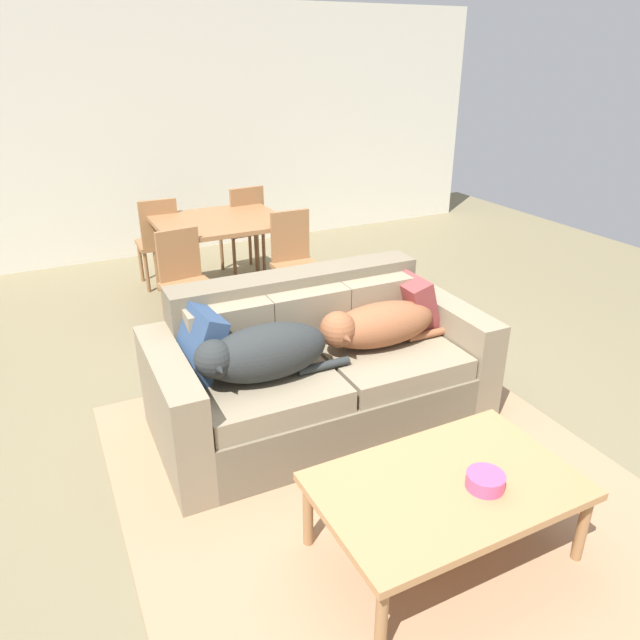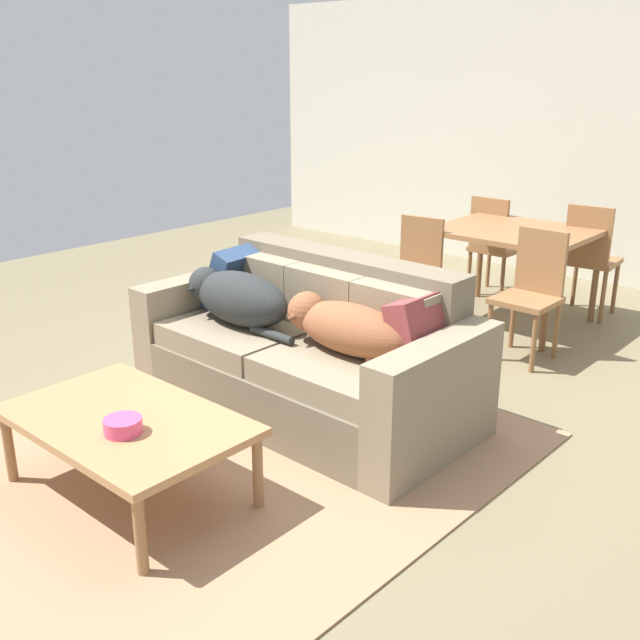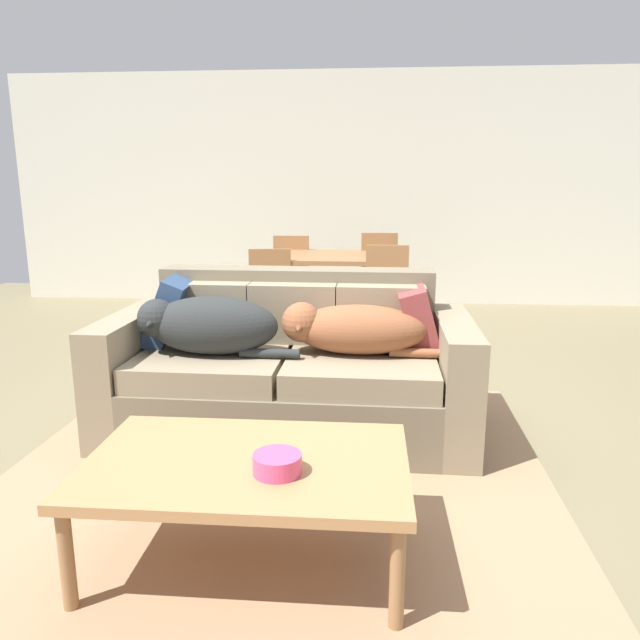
{
  "view_description": "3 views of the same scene",
  "coord_description": "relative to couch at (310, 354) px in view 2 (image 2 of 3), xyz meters",
  "views": [
    {
      "loc": [
        -1.59,
        -2.94,
        2.2
      ],
      "look_at": [
        -0.09,
        0.03,
        0.68
      ],
      "focal_mm": 33.45,
      "sensor_mm": 36.0,
      "label": 1
    },
    {
      "loc": [
        2.63,
        -3.01,
        1.96
      ],
      "look_at": [
        0.01,
        -0.04,
        0.6
      ],
      "focal_mm": 41.25,
      "sensor_mm": 36.0,
      "label": 2
    },
    {
      "loc": [
        0.32,
        -3.28,
        1.4
      ],
      "look_at": [
        0.07,
        -0.19,
        0.7
      ],
      "focal_mm": 33.46,
      "sensor_mm": 36.0,
      "label": 3
    }
  ],
  "objects": [
    {
      "name": "dining_chair_far_right",
      "position": [
        0.54,
        2.81,
        0.18
      ],
      "size": [
        0.43,
        0.43,
        0.94
      ],
      "rotation": [
        0.0,
        0.0,
        3.23
      ],
      "color": "#95653D",
      "rests_on": "ground"
    },
    {
      "name": "dining_chair_far_left",
      "position": [
        -0.34,
        2.82,
        0.15
      ],
      "size": [
        0.41,
        0.41,
        0.91
      ],
      "rotation": [
        0.0,
        0.0,
        3.12
      ],
      "color": "#95653D",
      "rests_on": "ground"
    },
    {
      "name": "area_rug",
      "position": [
        -0.0,
        -0.78,
        -0.34
      ],
      "size": [
        2.72,
        3.06,
        0.01
      ],
      "primitive_type": "cube",
      "rotation": [
        0.0,
        0.0,
        -0.02
      ],
      "color": "#A17A59",
      "rests_on": "ground"
    },
    {
      "name": "dog_on_left_cushion",
      "position": [
        -0.44,
        -0.17,
        0.31
      ],
      "size": [
        0.9,
        0.34,
        0.32
      ],
      "rotation": [
        0.0,
        0.0,
        -0.02
      ],
      "color": "#292C2C",
      "rests_on": "couch"
    },
    {
      "name": "back_partition",
      "position": [
        0.12,
        3.99,
        1.0
      ],
      "size": [
        8.0,
        0.12,
        2.7
      ],
      "primitive_type": "cube",
      "color": "beige",
      "rests_on": "ground"
    },
    {
      "name": "dining_chair_near_left",
      "position": [
        -0.39,
        1.65,
        0.14
      ],
      "size": [
        0.44,
        0.44,
        0.87
      ],
      "rotation": [
        0.0,
        0.0,
        0.11
      ],
      "color": "#95653D",
      "rests_on": "ground"
    },
    {
      "name": "ground_plane",
      "position": [
        0.12,
        -0.01,
        -0.35
      ],
      "size": [
        10.0,
        10.0,
        0.0
      ],
      "primitive_type": "plane",
      "color": "#766A4C"
    },
    {
      "name": "dog_on_right_cushion",
      "position": [
        0.35,
        -0.1,
        0.28
      ],
      "size": [
        0.93,
        0.34,
        0.29
      ],
      "rotation": [
        0.0,
        0.0,
        -0.02
      ],
      "color": "brown",
      "rests_on": "couch"
    },
    {
      "name": "dining_chair_near_right",
      "position": [
        0.6,
        1.65,
        0.16
      ],
      "size": [
        0.41,
        0.41,
        0.91
      ],
      "rotation": [
        0.0,
        0.0,
        -0.02
      ],
      "color": "#95653D",
      "rests_on": "ground"
    },
    {
      "name": "dining_table",
      "position": [
        0.12,
        2.27,
        0.35
      ],
      "size": [
        1.15,
        1.0,
        0.77
      ],
      "color": "#95653D",
      "rests_on": "ground"
    },
    {
      "name": "couch",
      "position": [
        0.0,
        0.0,
        0.0
      ],
      "size": [
        2.07,
        1.03,
        0.9
      ],
      "rotation": [
        0.0,
        0.0,
        -0.02
      ],
      "color": "#6E624D",
      "rests_on": "ground"
    },
    {
      "name": "bowl_on_coffee_table",
      "position": [
        0.14,
        -1.4,
        0.11
      ],
      "size": [
        0.17,
        0.17,
        0.07
      ],
      "primitive_type": "cylinder",
      "color": "#EA4C7F",
      "rests_on": "coffee_table"
    },
    {
      "name": "throw_pillow_by_left_arm",
      "position": [
        -0.73,
        0.08,
        0.32
      ],
      "size": [
        0.31,
        0.42,
        0.42
      ],
      "primitive_type": "cube",
      "rotation": [
        0.0,
        0.39,
        0.08
      ],
      "color": "navy",
      "rests_on": "couch"
    },
    {
      "name": "coffee_table",
      "position": [
        0.01,
        -1.3,
        0.03
      ],
      "size": [
        1.19,
        0.75,
        0.42
      ],
      "color": "#B27E4F",
      "rests_on": "ground"
    },
    {
      "name": "throw_pillow_by_right_arm",
      "position": [
        0.73,
        0.05,
        0.31
      ],
      "size": [
        0.25,
        0.37,
        0.39
      ],
      "primitive_type": "cube",
      "rotation": [
        0.0,
        -0.28,
        -0.01
      ],
      "color": "brown",
      "rests_on": "couch"
    }
  ]
}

